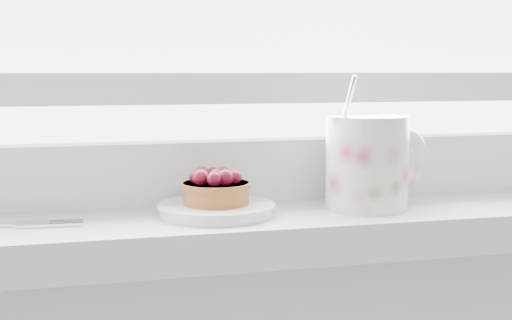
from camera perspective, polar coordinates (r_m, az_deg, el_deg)
name	(u,v)px	position (r m, az deg, el deg)	size (l,w,h in m)	color
saucer	(216,209)	(0.75, -3.21, -3.97)	(0.12, 0.12, 0.01)	silver
raspberry_tart	(216,188)	(0.74, -3.24, -2.26)	(0.07, 0.07, 0.04)	brown
floral_mug	(370,160)	(0.79, 9.07, -0.01)	(0.14, 0.11, 0.15)	silver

